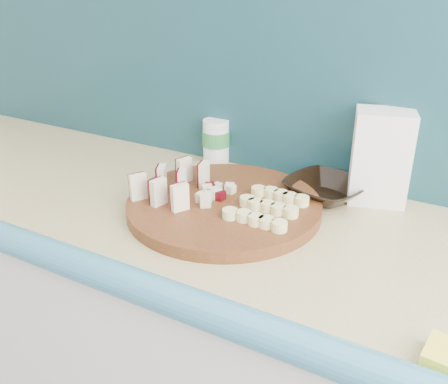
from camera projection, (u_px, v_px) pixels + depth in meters
kitchen_counter at (221, 370)px, 1.28m from camera, size 2.20×0.63×0.91m
backsplash at (279, 75)px, 1.21m from camera, size 2.20×0.02×0.50m
cutting_board at (224, 206)px, 1.10m from camera, size 0.43×0.43×0.03m
apple_wedges at (172, 183)px, 1.11m from camera, size 0.13×0.16×0.06m
apple_chunks at (213, 193)px, 1.10m from camera, size 0.07×0.07×0.02m
banana_slices at (268, 207)px, 1.04m from camera, size 0.13×0.16×0.02m
brown_bowl at (326, 190)px, 1.16m from camera, size 0.22×0.22×0.04m
flour_bag at (381, 157)px, 1.11m from camera, size 0.14×0.12×0.21m
canister at (216, 141)px, 1.34m from camera, size 0.07×0.07×0.12m
banana_peel at (210, 179)px, 1.26m from camera, size 0.22×0.20×0.01m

